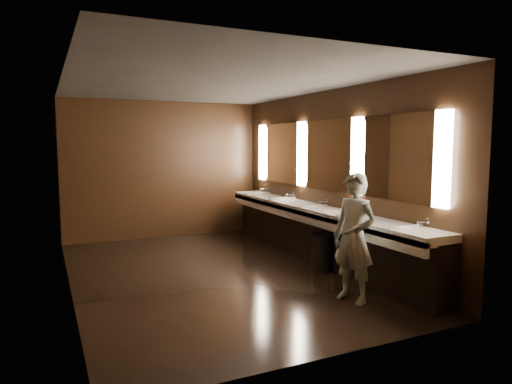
# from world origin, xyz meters

# --- Properties ---
(floor) EXTENTS (6.00, 6.00, 0.00)m
(floor) POSITION_xyz_m (0.00, 0.00, 0.00)
(floor) COLOR black
(floor) RESTS_ON ground
(ceiling) EXTENTS (4.00, 6.00, 0.02)m
(ceiling) POSITION_xyz_m (0.00, 0.00, 2.80)
(ceiling) COLOR #2D2D2B
(ceiling) RESTS_ON wall_back
(wall_back) EXTENTS (4.00, 0.02, 2.80)m
(wall_back) POSITION_xyz_m (0.00, 3.00, 1.40)
(wall_back) COLOR black
(wall_back) RESTS_ON floor
(wall_front) EXTENTS (4.00, 0.02, 2.80)m
(wall_front) POSITION_xyz_m (0.00, -3.00, 1.40)
(wall_front) COLOR black
(wall_front) RESTS_ON floor
(wall_left) EXTENTS (0.02, 6.00, 2.80)m
(wall_left) POSITION_xyz_m (-2.00, 0.00, 1.40)
(wall_left) COLOR black
(wall_left) RESTS_ON floor
(wall_right) EXTENTS (0.02, 6.00, 2.80)m
(wall_right) POSITION_xyz_m (2.00, 0.00, 1.40)
(wall_right) COLOR black
(wall_right) RESTS_ON floor
(sink_counter) EXTENTS (0.55, 5.40, 1.01)m
(sink_counter) POSITION_xyz_m (1.79, 0.00, 0.50)
(sink_counter) COLOR black
(sink_counter) RESTS_ON floor
(mirror_band) EXTENTS (0.06, 5.03, 1.15)m
(mirror_band) POSITION_xyz_m (1.98, -0.00, 1.75)
(mirror_band) COLOR #FFE3C7
(mirror_band) RESTS_ON wall_right
(person) EXTENTS (0.53, 0.66, 1.58)m
(person) POSITION_xyz_m (1.13, -1.87, 0.79)
(person) COLOR #92CCDA
(person) RESTS_ON floor
(trash_bin) EXTENTS (0.40, 0.40, 0.56)m
(trash_bin) POSITION_xyz_m (1.58, -0.54, 0.28)
(trash_bin) COLOR black
(trash_bin) RESTS_ON floor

